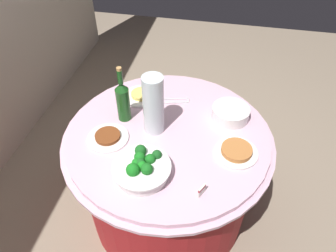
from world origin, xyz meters
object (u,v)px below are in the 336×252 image
object	(u,v)px
food_plate_stir_fry	(108,137)
label_placard_front	(202,190)
wine_bottle	(123,100)
food_plate_peanuts	(236,151)
plate_stack	(230,113)
food_plate_noodles	(141,95)
decorative_fruit_vase	(154,108)
broccoli_bowl	(142,168)
serving_tongs	(177,101)

from	to	relation	value
food_plate_stir_fry	label_placard_front	xyz separation A→B (m)	(-0.25, -0.53, 0.02)
wine_bottle	food_plate_peanuts	distance (m)	0.66
plate_stack	food_plate_noodles	world-z (taller)	plate_stack
food_plate_stir_fry	decorative_fruit_vase	bearing A→B (deg)	-61.04
broccoli_bowl	food_plate_stir_fry	size ratio (longest dim) A/B	1.27
food_plate_stir_fry	food_plate_peanuts	bearing A→B (deg)	-87.20
broccoli_bowl	label_placard_front	distance (m)	0.30
food_plate_peanuts	label_placard_front	distance (m)	0.31
wine_bottle	decorative_fruit_vase	bearing A→B (deg)	-106.45
food_plate_peanuts	food_plate_stir_fry	world-z (taller)	food_plate_peanuts
food_plate_stir_fry	label_placard_front	bearing A→B (deg)	-115.02
food_plate_noodles	wine_bottle	bearing A→B (deg)	168.73
food_plate_noodles	food_plate_stir_fry	distance (m)	0.39
broccoli_bowl	decorative_fruit_vase	bearing A→B (deg)	2.87
plate_stack	wine_bottle	size ratio (longest dim) A/B	0.62
food_plate_noodles	label_placard_front	world-z (taller)	label_placard_front
food_plate_stir_fry	label_placard_front	size ratio (longest dim) A/B	4.00
broccoli_bowl	plate_stack	bearing A→B (deg)	-38.08
food_plate_peanuts	label_placard_front	xyz separation A→B (m)	(-0.28, 0.14, 0.02)
plate_stack	food_plate_stir_fry	size ratio (longest dim) A/B	0.95
broccoli_bowl	wine_bottle	bearing A→B (deg)	28.69
broccoli_bowl	food_plate_peanuts	bearing A→B (deg)	-62.85
serving_tongs	decorative_fruit_vase	bearing A→B (deg)	164.11
wine_bottle	food_plate_peanuts	bearing A→B (deg)	-102.94
food_plate_noodles	food_plate_stir_fry	world-z (taller)	food_plate_noodles
broccoli_bowl	serving_tongs	world-z (taller)	broccoli_bowl
food_plate_stir_fry	label_placard_front	distance (m)	0.59
broccoli_bowl	label_placard_front	xyz separation A→B (m)	(-0.06, -0.29, -0.01)
plate_stack	wine_bottle	bearing A→B (deg)	101.84
food_plate_noodles	label_placard_front	bearing A→B (deg)	-144.42
serving_tongs	broccoli_bowl	bearing A→B (deg)	174.14
broccoli_bowl	food_plate_noodles	size ratio (longest dim) A/B	1.27
broccoli_bowl	serving_tongs	xyz separation A→B (m)	(0.58, -0.06, -0.04)
food_plate_peanuts	food_plate_stir_fry	distance (m)	0.67
food_plate_noodles	broccoli_bowl	bearing A→B (deg)	-164.37
wine_bottle	food_plate_stir_fry	distance (m)	0.22
broccoli_bowl	food_plate_peanuts	xyz separation A→B (m)	(0.22, -0.43, -0.03)
plate_stack	food_plate_noodles	bearing A→B (deg)	81.38
serving_tongs	food_plate_peanuts	distance (m)	0.51
plate_stack	wine_bottle	distance (m)	0.61
broccoli_bowl	serving_tongs	bearing A→B (deg)	-5.86
broccoli_bowl	serving_tongs	distance (m)	0.58
decorative_fruit_vase	food_plate_stir_fry	size ratio (longest dim) A/B	1.55
broccoli_bowl	plate_stack	size ratio (longest dim) A/B	1.33
serving_tongs	food_plate_peanuts	world-z (taller)	food_plate_peanuts
food_plate_noodles	food_plate_stir_fry	bearing A→B (deg)	168.34
food_plate_noodles	food_plate_stir_fry	xyz separation A→B (m)	(-0.38, 0.08, -0.00)
broccoli_bowl	food_plate_stir_fry	xyz separation A→B (m)	(0.19, 0.24, -0.03)
plate_stack	broccoli_bowl	bearing A→B (deg)	141.92
serving_tongs	label_placard_front	world-z (taller)	label_placard_front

